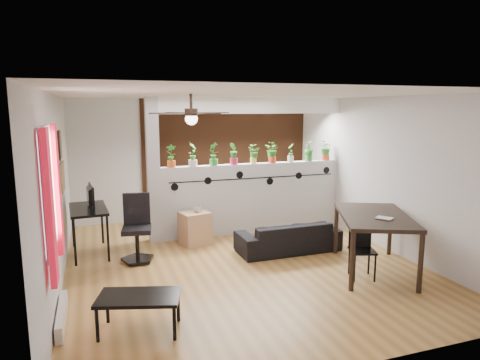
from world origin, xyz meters
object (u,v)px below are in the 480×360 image
object	(u,v)px
sofa	(288,237)
potted_plant_3	(234,153)
cube_shelf	(195,228)
computer_desk	(88,212)
dining_table	(375,221)
coffee_table	(139,299)
potted_plant_7	(309,150)
cup	(197,209)
potted_plant_6	(291,152)
folding_chair	(361,243)
office_chair	(137,232)
potted_plant_1	(193,154)
ceiling_fan	(191,115)
potted_plant_2	(214,153)
potted_plant_5	(272,151)
potted_plant_0	(171,155)
potted_plant_4	(253,154)
potted_plant_8	(326,150)

from	to	relation	value
sofa	potted_plant_3	bearing A→B (deg)	-67.27
cube_shelf	computer_desk	bearing A→B (deg)	163.91
dining_table	coffee_table	size ratio (longest dim) A/B	1.87
potted_plant_3	potted_plant_7	bearing A→B (deg)	0.00
potted_plant_3	cube_shelf	world-z (taller)	potted_plant_3
potted_plant_7	cup	world-z (taller)	potted_plant_7
potted_plant_6	folding_chair	distance (m)	2.83
coffee_table	office_chair	bearing A→B (deg)	84.76
computer_desk	office_chair	world-z (taller)	office_chair
dining_table	potted_plant_1	bearing A→B (deg)	130.52
ceiling_fan	cup	size ratio (longest dim) A/B	9.47
cup	coffee_table	world-z (taller)	cup
potted_plant_3	ceiling_fan	bearing A→B (deg)	-123.80
potted_plant_2	cube_shelf	bearing A→B (deg)	-139.22
potted_plant_1	cube_shelf	xyz separation A→B (m)	(-0.08, -0.41, -1.29)
potted_plant_5	potted_plant_6	bearing A→B (deg)	0.00
cube_shelf	folding_chair	bearing A→B (deg)	-62.91
potted_plant_7	potted_plant_1	bearing A→B (deg)	180.00
potted_plant_3	cup	distance (m)	1.31
potted_plant_3	sofa	xyz separation A→B (m)	(0.55, -1.28, -1.33)
sofa	computer_desk	distance (m)	3.36
potted_plant_0	cup	xyz separation A→B (m)	(0.37, -0.41, -0.94)
potted_plant_4	potted_plant_6	bearing A→B (deg)	0.00
potted_plant_3	computer_desk	world-z (taller)	potted_plant_3
ceiling_fan	potted_plant_3	distance (m)	2.29
cube_shelf	sofa	bearing A→B (deg)	-45.59
potted_plant_1	potted_plant_3	bearing A→B (deg)	0.00
cup	potted_plant_2	bearing A→B (deg)	43.97
potted_plant_2	dining_table	xyz separation A→B (m)	(1.75, -2.51, -0.81)
cube_shelf	folding_chair	xyz separation A→B (m)	(1.93, -2.22, 0.21)
potted_plant_1	potted_plant_2	world-z (taller)	potted_plant_1
potted_plant_1	potted_plant_7	xyz separation A→B (m)	(2.37, 0.00, -0.02)
ceiling_fan	potted_plant_3	size ratio (longest dim) A/B	2.86
cube_shelf	folding_chair	world-z (taller)	folding_chair
office_chair	folding_chair	xyz separation A→B (m)	(2.98, -1.70, 0.04)
potted_plant_0	potted_plant_3	bearing A→B (deg)	0.00
sofa	coffee_table	bearing A→B (deg)	34.82
potted_plant_1	potted_plant_2	bearing A→B (deg)	-0.00
potted_plant_1	dining_table	distance (m)	3.40
potted_plant_5	potted_plant_2	bearing A→B (deg)	180.00
potted_plant_8	potted_plant_3	bearing A→B (deg)	180.00
potted_plant_0	office_chair	world-z (taller)	potted_plant_0
potted_plant_4	folding_chair	xyz separation A→B (m)	(0.66, -2.62, -1.04)
potted_plant_2	potted_plant_5	size ratio (longest dim) A/B	1.04
potted_plant_8	potted_plant_2	bearing A→B (deg)	180.00
potted_plant_2	potted_plant_7	xyz separation A→B (m)	(1.97, 0.00, -0.01)
potted_plant_7	computer_desk	world-z (taller)	potted_plant_7
ceiling_fan	office_chair	bearing A→B (deg)	129.20
potted_plant_5	dining_table	distance (m)	2.69
potted_plant_2	cube_shelf	xyz separation A→B (m)	(-0.47, -0.41, -1.29)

